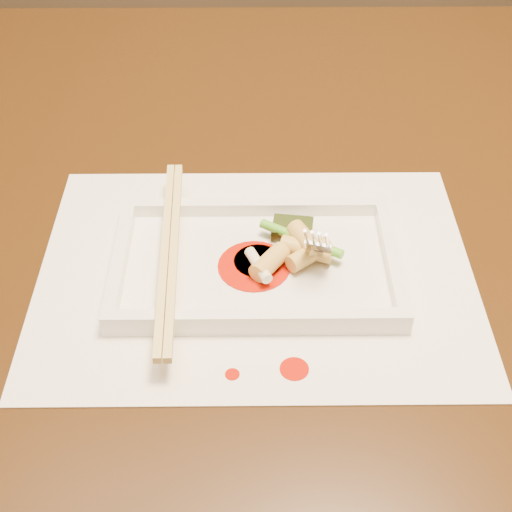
{
  "coord_description": "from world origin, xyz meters",
  "views": [
    {
      "loc": [
        0.08,
        -0.59,
        1.21
      ],
      "look_at": [
        0.08,
        -0.12,
        0.77
      ],
      "focal_mm": 50.0,
      "sensor_mm": 36.0,
      "label": 1
    }
  ],
  "objects_px": {
    "placemat": "(256,271)",
    "plate_base": "(256,267)",
    "table": "(186,260)",
    "chopstick_a": "(165,250)",
    "fork": "(337,187)"
  },
  "relations": [
    {
      "from": "placemat",
      "to": "table",
      "type": "bearing_deg",
      "value": 122.9
    },
    {
      "from": "placemat",
      "to": "plate_base",
      "type": "bearing_deg",
      "value": 180.0
    },
    {
      "from": "placemat",
      "to": "plate_base",
      "type": "distance_m",
      "value": 0.0
    },
    {
      "from": "placemat",
      "to": "fork",
      "type": "height_order",
      "value": "fork"
    },
    {
      "from": "table",
      "to": "placemat",
      "type": "bearing_deg",
      "value": -57.1
    },
    {
      "from": "plate_base",
      "to": "fork",
      "type": "distance_m",
      "value": 0.11
    },
    {
      "from": "placemat",
      "to": "chopstick_a",
      "type": "xyz_separation_m",
      "value": [
        -0.08,
        0.0,
        0.03
      ]
    },
    {
      "from": "chopstick_a",
      "to": "fork",
      "type": "distance_m",
      "value": 0.16
    },
    {
      "from": "table",
      "to": "placemat",
      "type": "relative_size",
      "value": 3.5
    },
    {
      "from": "table",
      "to": "placemat",
      "type": "height_order",
      "value": "placemat"
    },
    {
      "from": "plate_base",
      "to": "fork",
      "type": "height_order",
      "value": "fork"
    },
    {
      "from": "plate_base",
      "to": "placemat",
      "type": "bearing_deg",
      "value": 0.0
    },
    {
      "from": "chopstick_a",
      "to": "table",
      "type": "bearing_deg",
      "value": 88.6
    },
    {
      "from": "table",
      "to": "fork",
      "type": "distance_m",
      "value": 0.26
    },
    {
      "from": "placemat",
      "to": "fork",
      "type": "relative_size",
      "value": 2.86
    }
  ]
}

